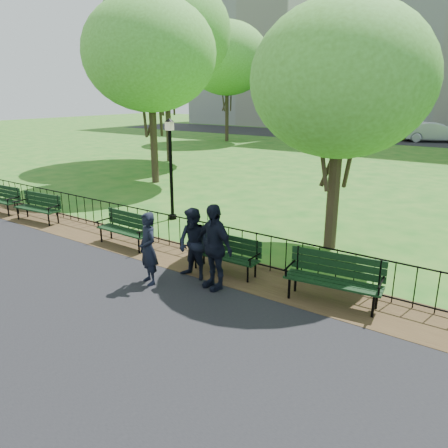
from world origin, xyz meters
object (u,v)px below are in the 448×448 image
Objects in this scene: person_mid at (194,244)px; taxi at (395,131)px; tree_near_e at (342,80)px; person_right at (214,247)px; park_bench_right_a at (335,274)px; park_bench_left_b at (39,204)px; sedan_silver at (434,132)px; lamppost at (171,166)px; tree_far_w at (227,58)px; park_bench_main at (218,248)px; park_bench_left_a at (126,225)px; park_bench_left_c at (1,196)px; tree_mid_w at (165,33)px; tree_near_w at (150,54)px; person_left at (148,249)px.

taxi is (-4.69, 34.73, -0.14)m from person_mid.
tree_near_e reaches higher than person_right.
park_bench_left_b is at bearing 173.30° from park_bench_right_a.
person_mid is 0.33× the size of sedan_silver.
tree_near_e is 1.59× the size of taxi.
tree_near_e reaches higher than lamppost.
person_right is (16.65, -24.36, -5.77)m from tree_far_w.
park_bench_main is 0.86× the size of park_bench_right_a.
lamppost reaches higher than park_bench_right_a.
lamppost reaches higher than person_mid.
park_bench_left_b is at bearing -69.20° from tree_far_w.
tree_near_e is at bearing 34.12° from park_bench_left_a.
park_bench_left_b is at bearing -1.23° from park_bench_left_c.
park_bench_right_a is 20.75m from tree_mid_w.
lamppost is (3.38, 2.71, 1.23)m from park_bench_left_b.
taxi is (-1.74, 34.04, 0.11)m from park_bench_left_a.
person_right is at bearing -167.32° from park_bench_right_a.
tree_mid_w is at bearing 126.26° from tree_near_w.
lamppost reaches higher than park_bench_left_a.
person_mid is 0.87× the size of person_right.
park_bench_left_c is at bearing -73.97° from tree_far_w.
person_left is (2.30, -1.47, 0.25)m from park_bench_left_a.
park_bench_right_a is 2.54m from person_right.
tree_mid_w is at bearing 136.03° from person_mid.
tree_near_e is at bearing 161.17° from sedan_silver.
park_bench_right_a is at bearing -51.02° from tree_far_w.
tree_near_w is at bearing 154.24° from person_right.
tree_mid_w is at bearing 128.68° from park_bench_left_a.
park_bench_left_a is at bearing -60.99° from tree_far_w.
tree_far_w reaches higher than tree_near_w.
park_bench_left_c is 14.38m from tree_mid_w.
sedan_silver reaches higher than person_mid.
taxi reaches higher than park_bench_left_c.
park_bench_left_b is 2.16m from park_bench_left_c.
park_bench_left_c is 0.46× the size of taxi.
taxi reaches higher than park_bench_main.
tree_far_w reaches higher than tree_near_e.
tree_far_w reaches higher than park_bench_main.
taxi is at bearing 91.85° from lamppost.
person_left is 0.99× the size of person_mid.
tree_near_w is 12.40m from person_mid.
tree_near_w reaches higher than park_bench_main.
park_bench_left_a is at bearing -74.88° from lamppost.
tree_far_w reaches higher than taxi.
park_bench_left_b is 6.57m from person_left.
person_right is at bearing -147.42° from taxi.
person_mid reaches higher than park_bench_left_c.
taxi is 0.79× the size of sedan_silver.
tree_far_w is at bearing 144.29° from person_left.
person_right is 35.27m from taxi.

